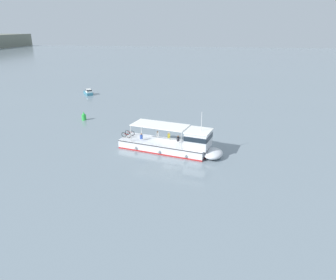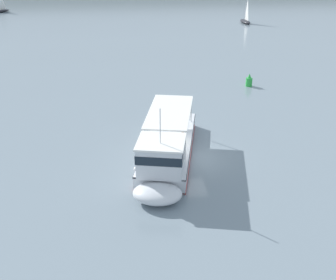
# 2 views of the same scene
# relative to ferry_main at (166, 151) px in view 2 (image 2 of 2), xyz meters

# --- Properties ---
(ground_plane) EXTENTS (400.00, 400.00, 0.00)m
(ground_plane) POSITION_rel_ferry_main_xyz_m (1.78, 0.71, -1.02)
(ground_plane) COLOR gray
(ferry_main) EXTENTS (6.01, 13.07, 5.32)m
(ferry_main) POSITION_rel_ferry_main_xyz_m (0.00, 0.00, 0.00)
(ferry_main) COLOR silver
(ferry_main) RESTS_ON ground
(sailboat_mid_channel) EXTENTS (3.96, 4.70, 5.40)m
(sailboat_mid_channel) POSITION_rel_ferry_main_xyz_m (-29.37, 78.51, -0.47)
(sailboat_mid_channel) COLOR #232328
(sailboat_mid_channel) RESTS_ON ground
(sailboat_near_starboard) EXTENTS (1.49, 4.83, 5.40)m
(sailboat_near_starboard) POSITION_rel_ferry_main_xyz_m (23.00, 56.59, -0.47)
(sailboat_near_starboard) COLOR #232328
(sailboat_near_starboard) RESTS_ON ground
(channel_buoy) EXTENTS (0.70, 0.70, 1.40)m
(channel_buoy) POSITION_rel_ferry_main_xyz_m (11.10, 16.49, -0.45)
(channel_buoy) COLOR green
(channel_buoy) RESTS_ON ground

